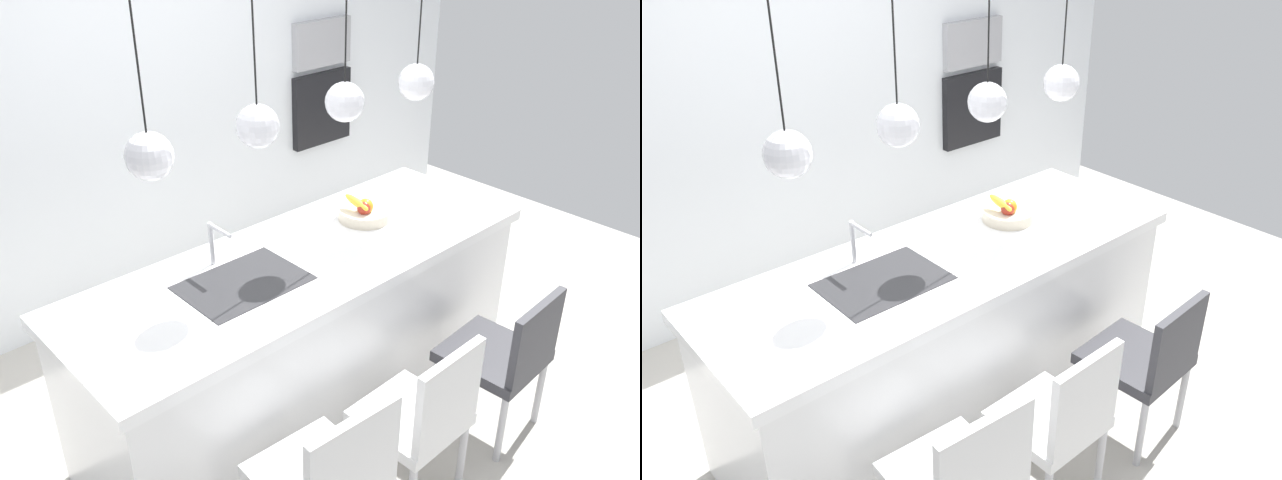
# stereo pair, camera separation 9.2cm
# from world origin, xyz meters

# --- Properties ---
(floor) EXTENTS (6.60, 6.60, 0.00)m
(floor) POSITION_xyz_m (0.00, 0.00, 0.00)
(floor) COLOR #BCB7AD
(floor) RESTS_ON ground
(back_wall) EXTENTS (6.00, 0.10, 2.60)m
(back_wall) POSITION_xyz_m (0.00, 1.65, 1.30)
(back_wall) COLOR white
(back_wall) RESTS_ON ground
(kitchen_island) EXTENTS (2.47, 0.86, 0.95)m
(kitchen_island) POSITION_xyz_m (0.00, 0.00, 0.48)
(kitchen_island) COLOR white
(kitchen_island) RESTS_ON ground
(sink_basin) EXTENTS (0.56, 0.40, 0.02)m
(sink_basin) POSITION_xyz_m (-0.38, 0.00, 0.94)
(sink_basin) COLOR #2D2D30
(sink_basin) RESTS_ON kitchen_island
(faucet) EXTENTS (0.02, 0.17, 0.22)m
(faucet) POSITION_xyz_m (-0.38, 0.21, 1.09)
(faucet) COLOR silver
(faucet) RESTS_ON kitchen_island
(fruit_bowl) EXTENTS (0.28, 0.28, 0.15)m
(fruit_bowl) POSITION_xyz_m (0.50, 0.08, 0.99)
(fruit_bowl) COLOR beige
(fruit_bowl) RESTS_ON kitchen_island
(microwave) EXTENTS (0.54, 0.08, 0.34)m
(microwave) POSITION_xyz_m (1.57, 1.58, 1.51)
(microwave) COLOR #9E9EA3
(microwave) RESTS_ON back_wall
(oven) EXTENTS (0.56, 0.08, 0.56)m
(oven) POSITION_xyz_m (1.57, 1.58, 1.01)
(oven) COLOR black
(oven) RESTS_ON back_wall
(chair_near) EXTENTS (0.48, 0.49, 0.93)m
(chair_near) POSITION_xyz_m (-0.61, -0.82, 0.52)
(chair_near) COLOR silver
(chair_near) RESTS_ON ground
(chair_middle) EXTENTS (0.44, 0.43, 0.88)m
(chair_middle) POSITION_xyz_m (-0.04, -0.81, 0.49)
(chair_middle) COLOR silver
(chair_middle) RESTS_ON ground
(chair_far) EXTENTS (0.47, 0.48, 0.85)m
(chair_far) POSITION_xyz_m (0.61, -0.81, 0.48)
(chair_far) COLOR #333338
(chair_far) RESTS_ON ground
(pendant_light_left) EXTENTS (0.19, 0.19, 0.79)m
(pendant_light_left) POSITION_xyz_m (-0.77, 0.00, 1.67)
(pendant_light_left) COLOR silver
(pendant_light_center_left) EXTENTS (0.19, 0.19, 0.79)m
(pendant_light_center_left) POSITION_xyz_m (-0.26, 0.00, 1.67)
(pendant_light_center_left) COLOR silver
(pendant_light_center_right) EXTENTS (0.19, 0.19, 0.79)m
(pendant_light_center_right) POSITION_xyz_m (0.26, 0.00, 1.67)
(pendant_light_center_right) COLOR silver
(pendant_light_right) EXTENTS (0.19, 0.19, 0.79)m
(pendant_light_right) POSITION_xyz_m (0.77, 0.00, 1.67)
(pendant_light_right) COLOR silver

